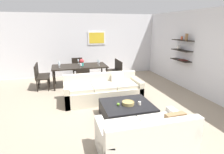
{
  "coord_description": "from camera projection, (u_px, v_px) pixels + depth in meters",
  "views": [
    {
      "loc": [
        -1.27,
        -4.85,
        2.2
      ],
      "look_at": [
        0.13,
        0.2,
        0.75
      ],
      "focal_mm": 29.95,
      "sensor_mm": 36.0,
      "label": 1
    }
  ],
  "objects": [
    {
      "name": "centerpiece_vase",
      "position": [
        82.0,
        62.0,
        6.89
      ],
      "size": [
        0.16,
        0.16,
        0.26
      ],
      "color": "teal",
      "rests_on": "dining_table"
    },
    {
      "name": "right_wall_shelf_unit",
      "position": [
        190.0,
        51.0,
        6.4
      ],
      "size": [
        0.34,
        8.2,
        2.7
      ],
      "color": "silver",
      "rests_on": "ground"
    },
    {
      "name": "wine_glass_left_near",
      "position": [
        59.0,
        64.0,
        6.63
      ],
      "size": [
        0.08,
        0.08,
        0.17
      ],
      "color": "silver",
      "rests_on": "dining_table"
    },
    {
      "name": "decorative_bowl",
      "position": [
        128.0,
        103.0,
        4.43
      ],
      "size": [
        0.3,
        0.3,
        0.08
      ],
      "color": "#99844C",
      "rests_on": "coffee_table"
    },
    {
      "name": "coffee_table",
      "position": [
        127.0,
        111.0,
        4.54
      ],
      "size": [
        1.19,
        1.06,
        0.38
      ],
      "color": "black",
      "rests_on": "ground"
    },
    {
      "name": "dining_chair_left_near",
      "position": [
        40.0,
        76.0,
        6.46
      ],
      "size": [
        0.44,
        0.44,
        0.88
      ],
      "color": "black",
      "rests_on": "ground"
    },
    {
      "name": "dining_chair_left_far",
      "position": [
        41.0,
        73.0,
        6.88
      ],
      "size": [
        0.44,
        0.44,
        0.88
      ],
      "color": "black",
      "rests_on": "ground"
    },
    {
      "name": "dining_chair_right_near",
      "position": [
        117.0,
        71.0,
        7.18
      ],
      "size": [
        0.44,
        0.44,
        0.88
      ],
      "color": "black",
      "rests_on": "ground"
    },
    {
      "name": "apple_on_coffee_table",
      "position": [
        118.0,
        104.0,
        4.38
      ],
      "size": [
        0.07,
        0.07,
        0.07
      ],
      "primitive_type": "sphere",
      "color": "#669E2D",
      "rests_on": "coffee_table"
    },
    {
      "name": "wine_glass_foot",
      "position": [
        81.0,
        65.0,
        6.52
      ],
      "size": [
        0.07,
        0.07,
        0.18
      ],
      "color": "silver",
      "rests_on": "dining_table"
    },
    {
      "name": "wine_glass_right_far",
      "position": [
        98.0,
        61.0,
        7.23
      ],
      "size": [
        0.06,
        0.06,
        0.17
      ],
      "color": "silver",
      "rests_on": "dining_table"
    },
    {
      "name": "ground_plane",
      "position": [
        110.0,
        104.0,
        5.42
      ],
      "size": [
        18.0,
        18.0,
        0.0
      ],
      "primitive_type": "plane",
      "color": "gray"
    },
    {
      "name": "dining_chair_right_far",
      "position": [
        114.0,
        69.0,
        7.6
      ],
      "size": [
        0.44,
        0.44,
        0.88
      ],
      "color": "black",
      "rests_on": "ground"
    },
    {
      "name": "wine_glass_right_near",
      "position": [
        99.0,
        62.0,
        7.0
      ],
      "size": [
        0.06,
        0.06,
        0.19
      ],
      "color": "silver",
      "rests_on": "dining_table"
    },
    {
      "name": "back_wall_unit",
      "position": [
        96.0,
        45.0,
        8.41
      ],
      "size": [
        8.4,
        0.09,
        2.7
      ],
      "color": "silver",
      "rests_on": "ground"
    },
    {
      "name": "dining_chair_foot",
      "position": [
        83.0,
        78.0,
        6.19
      ],
      "size": [
        0.44,
        0.44,
        0.88
      ],
      "color": "black",
      "rests_on": "ground"
    },
    {
      "name": "candle_jar",
      "position": [
        139.0,
        103.0,
        4.42
      ],
      "size": [
        0.07,
        0.07,
        0.08
      ],
      "primitive_type": "cylinder",
      "color": "silver",
      "rests_on": "coffee_table"
    },
    {
      "name": "wine_glass_left_far",
      "position": [
        59.0,
        63.0,
        6.86
      ],
      "size": [
        0.07,
        0.07,
        0.17
      ],
      "color": "silver",
      "rests_on": "dining_table"
    },
    {
      "name": "wine_glass_head",
      "position": [
        78.0,
        60.0,
        7.34
      ],
      "size": [
        0.06,
        0.06,
        0.17
      ],
      "color": "silver",
      "rests_on": "dining_table"
    },
    {
      "name": "dining_chair_head",
      "position": [
        78.0,
        67.0,
        7.87
      ],
      "size": [
        0.44,
        0.44,
        0.88
      ],
      "color": "black",
      "rests_on": "ground"
    },
    {
      "name": "sofa_beige",
      "position": [
        103.0,
        91.0,
        5.62
      ],
      "size": [
        2.27,
        0.9,
        0.78
      ],
      "color": "beige",
      "rests_on": "ground"
    },
    {
      "name": "loveseat_white",
      "position": [
        146.0,
        138.0,
        3.28
      ],
      "size": [
        1.63,
        0.9,
        0.78
      ],
      "color": "silver",
      "rests_on": "ground"
    },
    {
      "name": "dining_table",
      "position": [
        80.0,
        67.0,
        6.98
      ],
      "size": [
        2.0,
        1.0,
        0.75
      ],
      "color": "black",
      "rests_on": "ground"
    }
  ]
}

